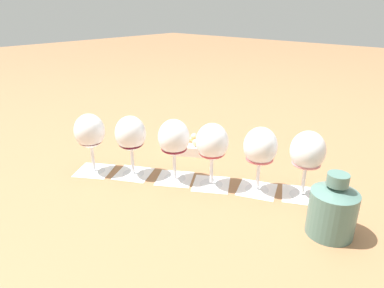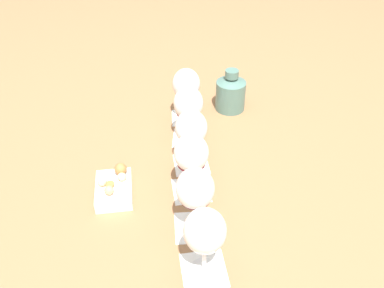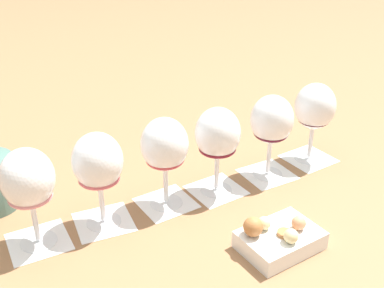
# 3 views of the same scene
# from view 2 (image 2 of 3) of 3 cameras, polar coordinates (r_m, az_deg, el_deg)

# --- Properties ---
(ground_plane) EXTENTS (8.00, 8.00, 0.00)m
(ground_plane) POSITION_cam_2_polar(r_m,az_deg,el_deg) (1.17, -0.16, -4.71)
(ground_plane) COLOR #936642
(tasting_card_0) EXTENTS (0.14, 0.14, 0.00)m
(tasting_card_0) POSITION_cam_2_polar(r_m,az_deg,el_deg) (1.42, -0.77, 3.75)
(tasting_card_0) COLOR white
(tasting_card_0) RESTS_ON ground_plane
(tasting_card_1) EXTENTS (0.13, 0.13, 0.00)m
(tasting_card_1) POSITION_cam_2_polar(r_m,az_deg,el_deg) (1.32, -0.48, 0.85)
(tasting_card_1) COLOR white
(tasting_card_1) RESTS_ON ground_plane
(tasting_card_2) EXTENTS (0.14, 0.14, 0.00)m
(tasting_card_2) POSITION_cam_2_polar(r_m,az_deg,el_deg) (1.22, -0.10, -2.82)
(tasting_card_2) COLOR white
(tasting_card_2) RESTS_ON ground_plane
(tasting_card_3) EXTENTS (0.14, 0.14, 0.00)m
(tasting_card_3) POSITION_cam_2_polar(r_m,az_deg,el_deg) (1.13, -0.10, -6.50)
(tasting_card_3) COLOR white
(tasting_card_3) RESTS_ON ground_plane
(tasting_card_4) EXTENTS (0.14, 0.14, 0.00)m
(tasting_card_4) POSITION_cam_2_polar(r_m,az_deg,el_deg) (1.04, 0.42, -11.56)
(tasting_card_4) COLOR white
(tasting_card_4) RESTS_ON ground_plane
(tasting_card_5) EXTENTS (0.14, 0.14, 0.00)m
(tasting_card_5) POSITION_cam_2_polar(r_m,az_deg,el_deg) (0.96, 1.66, -17.23)
(tasting_card_5) COLOR white
(tasting_card_5) RESTS_ON ground_plane
(wine_glass_0) EXTENTS (0.09, 0.09, 0.18)m
(wine_glass_0) POSITION_cam_2_polar(r_m,az_deg,el_deg) (1.35, -0.81, 8.17)
(wine_glass_0) COLOR white
(wine_glass_0) RESTS_ON tasting_card_0
(wine_glass_1) EXTENTS (0.09, 0.09, 0.18)m
(wine_glass_1) POSITION_cam_2_polar(r_m,az_deg,el_deg) (1.25, -0.51, 5.47)
(wine_glass_1) COLOR white
(wine_glass_1) RESTS_ON tasting_card_1
(wine_glass_2) EXTENTS (0.09, 0.09, 0.18)m
(wine_glass_2) POSITION_cam_2_polar(r_m,az_deg,el_deg) (1.14, -0.11, 1.97)
(wine_glass_2) COLOR white
(wine_glass_2) RESTS_ON tasting_card_2
(wine_glass_3) EXTENTS (0.09, 0.09, 0.18)m
(wine_glass_3) POSITION_cam_2_polar(r_m,az_deg,el_deg) (1.05, -0.11, -1.58)
(wine_glass_3) COLOR white
(wine_glass_3) RESTS_ON tasting_card_3
(wine_glass_4) EXTENTS (0.09, 0.09, 0.18)m
(wine_glass_4) POSITION_cam_2_polar(r_m,az_deg,el_deg) (0.95, 0.45, -6.62)
(wine_glass_4) COLOR white
(wine_glass_4) RESTS_ON tasting_card_4
(wine_glass_5) EXTENTS (0.09, 0.09, 0.18)m
(wine_glass_5) POSITION_cam_2_polar(r_m,az_deg,el_deg) (0.86, 1.81, -12.44)
(wine_glass_5) COLOR white
(wine_glass_5) RESTS_ON tasting_card_5
(ceramic_vase) EXTENTS (0.10, 0.10, 0.15)m
(ceramic_vase) POSITION_cam_2_polar(r_m,az_deg,el_deg) (1.44, 5.45, 7.22)
(ceramic_vase) COLOR #4C7066
(ceramic_vase) RESTS_ON ground_plane
(snack_dish) EXTENTS (0.17, 0.15, 0.07)m
(snack_dish) POSITION_cam_2_polar(r_m,az_deg,el_deg) (1.13, -10.87, -6.04)
(snack_dish) COLOR white
(snack_dish) RESTS_ON ground_plane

